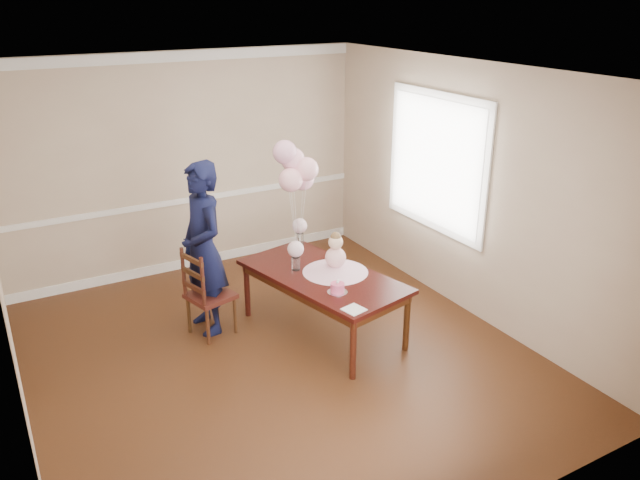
# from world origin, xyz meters

# --- Properties ---
(floor) EXTENTS (4.50, 5.00, 0.00)m
(floor) POSITION_xyz_m (0.00, 0.00, 0.00)
(floor) COLOR #351B0D
(floor) RESTS_ON ground
(ceiling) EXTENTS (4.50, 5.00, 0.02)m
(ceiling) POSITION_xyz_m (0.00, 0.00, 2.70)
(ceiling) COLOR white
(ceiling) RESTS_ON wall_back
(wall_back) EXTENTS (4.50, 0.02, 2.70)m
(wall_back) POSITION_xyz_m (0.00, 2.50, 1.35)
(wall_back) COLOR tan
(wall_back) RESTS_ON floor
(wall_front) EXTENTS (4.50, 0.02, 2.70)m
(wall_front) POSITION_xyz_m (0.00, -2.50, 1.35)
(wall_front) COLOR tan
(wall_front) RESTS_ON floor
(wall_right) EXTENTS (0.02, 5.00, 2.70)m
(wall_right) POSITION_xyz_m (2.25, 0.00, 1.35)
(wall_right) COLOR tan
(wall_right) RESTS_ON floor
(chair_rail_trim) EXTENTS (4.50, 0.02, 0.07)m
(chair_rail_trim) POSITION_xyz_m (0.00, 2.49, 0.90)
(chair_rail_trim) COLOR white
(chair_rail_trim) RESTS_ON wall_back
(crown_molding) EXTENTS (4.50, 0.02, 0.12)m
(crown_molding) POSITION_xyz_m (0.00, 2.49, 2.63)
(crown_molding) COLOR white
(crown_molding) RESTS_ON wall_back
(baseboard_trim) EXTENTS (4.50, 0.02, 0.12)m
(baseboard_trim) POSITION_xyz_m (0.00, 2.49, 0.06)
(baseboard_trim) COLOR white
(baseboard_trim) RESTS_ON floor
(window_frame) EXTENTS (0.02, 1.66, 1.56)m
(window_frame) POSITION_xyz_m (2.23, 0.50, 1.55)
(window_frame) COLOR white
(window_frame) RESTS_ON wall_right
(window_blinds) EXTENTS (0.01, 1.50, 1.40)m
(window_blinds) POSITION_xyz_m (2.21, 0.50, 1.55)
(window_blinds) COLOR silver
(window_blinds) RESTS_ON wall_right
(dining_table_top) EXTENTS (1.25, 1.92, 0.04)m
(dining_table_top) POSITION_xyz_m (0.61, 0.21, 0.64)
(dining_table_top) COLOR black
(dining_table_top) RESTS_ON table_leg_fl
(table_apron) EXTENTS (1.15, 1.81, 0.09)m
(table_apron) POSITION_xyz_m (0.61, 0.21, 0.57)
(table_apron) COLOR black
(table_apron) RESTS_ON table_leg_fl
(table_leg_fl) EXTENTS (0.07, 0.07, 0.62)m
(table_leg_fl) POSITION_xyz_m (0.42, -0.67, 0.31)
(table_leg_fl) COLOR black
(table_leg_fl) RESTS_ON floor
(table_leg_fr) EXTENTS (0.07, 0.07, 0.62)m
(table_leg_fr) POSITION_xyz_m (1.15, -0.51, 0.31)
(table_leg_fr) COLOR black
(table_leg_fr) RESTS_ON floor
(table_leg_bl) EXTENTS (0.07, 0.07, 0.62)m
(table_leg_bl) POSITION_xyz_m (0.06, 0.92, 0.31)
(table_leg_bl) COLOR black
(table_leg_bl) RESTS_ON floor
(table_leg_br) EXTENTS (0.07, 0.07, 0.62)m
(table_leg_br) POSITION_xyz_m (0.79, 1.08, 0.31)
(table_leg_br) COLOR black
(table_leg_br) RESTS_ON floor
(baby_skirt) EXTENTS (0.80, 0.80, 0.09)m
(baby_skirt) POSITION_xyz_m (0.75, 0.19, 0.71)
(baby_skirt) COLOR #EAACC8
(baby_skirt) RESTS_ON dining_table_top
(baby_torso) EXTENTS (0.21, 0.21, 0.21)m
(baby_torso) POSITION_xyz_m (0.75, 0.19, 0.82)
(baby_torso) COLOR #FFA1CF
(baby_torso) RESTS_ON baby_skirt
(baby_head) EXTENTS (0.15, 0.15, 0.15)m
(baby_head) POSITION_xyz_m (0.75, 0.19, 0.99)
(baby_head) COLOR beige
(baby_head) RESTS_ON baby_torso
(baby_hair) EXTENTS (0.11, 0.11, 0.11)m
(baby_hair) POSITION_xyz_m (0.75, 0.19, 1.04)
(baby_hair) COLOR brown
(baby_hair) RESTS_ON baby_head
(cake_platter) EXTENTS (0.23, 0.23, 0.01)m
(cake_platter) POSITION_xyz_m (0.52, -0.22, 0.67)
(cake_platter) COLOR silver
(cake_platter) RESTS_ON dining_table_top
(birthday_cake) EXTENTS (0.16, 0.16, 0.09)m
(birthday_cake) POSITION_xyz_m (0.52, -0.22, 0.71)
(birthday_cake) COLOR #DD4675
(birthday_cake) RESTS_ON cake_platter
(cake_flower_a) EXTENTS (0.03, 0.03, 0.03)m
(cake_flower_a) POSITION_xyz_m (0.52, -0.22, 0.77)
(cake_flower_a) COLOR white
(cake_flower_a) RESTS_ON birthday_cake
(cake_flower_b) EXTENTS (0.03, 0.03, 0.03)m
(cake_flower_b) POSITION_xyz_m (0.54, -0.20, 0.77)
(cake_flower_b) COLOR white
(cake_flower_b) RESTS_ON birthday_cake
(rose_vase_near) EXTENTS (0.11, 0.11, 0.14)m
(rose_vase_near) POSITION_xyz_m (0.42, 0.43, 0.73)
(rose_vase_near) COLOR silver
(rose_vase_near) RESTS_ON dining_table_top
(roses_near) EXTENTS (0.17, 0.17, 0.17)m
(roses_near) POSITION_xyz_m (0.42, 0.43, 0.89)
(roses_near) COLOR silver
(roses_near) RESTS_ON rose_vase_near
(rose_vase_far) EXTENTS (0.11, 0.11, 0.14)m
(rose_vase_far) POSITION_xyz_m (0.77, 1.01, 0.73)
(rose_vase_far) COLOR silver
(rose_vase_far) RESTS_ON dining_table_top
(roses_far) EXTENTS (0.17, 0.17, 0.17)m
(roses_far) POSITION_xyz_m (0.77, 1.01, 0.89)
(roses_far) COLOR beige
(roses_far) RESTS_ON rose_vase_far
(napkin) EXTENTS (0.21, 0.21, 0.01)m
(napkin) POSITION_xyz_m (0.47, -0.60, 0.67)
(napkin) COLOR white
(napkin) RESTS_ON dining_table_top
(balloon_weight) EXTENTS (0.04, 0.04, 0.02)m
(balloon_weight) POSITION_xyz_m (0.58, 0.70, 0.67)
(balloon_weight) COLOR silver
(balloon_weight) RESTS_ON dining_table_top
(balloon_a) EXTENTS (0.25, 0.25, 0.25)m
(balloon_a) POSITION_xyz_m (0.50, 0.68, 1.55)
(balloon_a) COLOR #FFB4C3
(balloon_a) RESTS_ON balloon_ribbon_a
(balloon_b) EXTENTS (0.25, 0.25, 0.25)m
(balloon_b) POSITION_xyz_m (0.68, 0.68, 1.64)
(balloon_b) COLOR #FFB4C6
(balloon_b) RESTS_ON balloon_ribbon_b
(balloon_c) EXTENTS (0.25, 0.25, 0.25)m
(balloon_c) POSITION_xyz_m (0.58, 0.79, 1.72)
(balloon_c) COLOR #F7AFC9
(balloon_c) RESTS_ON balloon_ribbon_c
(balloon_d) EXTENTS (0.25, 0.25, 0.25)m
(balloon_d) POSITION_xyz_m (0.49, 0.79, 1.81)
(balloon_d) COLOR #E4A1C5
(balloon_d) RESTS_ON balloon_ribbon_d
(balloon_e) EXTENTS (0.25, 0.25, 0.25)m
(balloon_e) POSITION_xyz_m (0.70, 0.80, 1.50)
(balloon_e) COLOR #FFB4D0
(balloon_e) RESTS_ON balloon_ribbon_e
(balloon_ribbon_a) EXTENTS (0.08, 0.02, 0.74)m
(balloon_ribbon_a) POSITION_xyz_m (0.54, 0.69, 1.04)
(balloon_ribbon_a) COLOR silver
(balloon_ribbon_a) RESTS_ON balloon_weight
(balloon_ribbon_b) EXTENTS (0.10, 0.03, 0.83)m
(balloon_ribbon_b) POSITION_xyz_m (0.63, 0.69, 1.09)
(balloon_ribbon_b) COLOR white
(balloon_ribbon_b) RESTS_ON balloon_weight
(balloon_ribbon_c) EXTENTS (0.01, 0.09, 0.92)m
(balloon_ribbon_c) POSITION_xyz_m (0.58, 0.74, 1.13)
(balloon_ribbon_c) COLOR white
(balloon_ribbon_c) RESTS_ON balloon_weight
(balloon_ribbon_d) EXTENTS (0.09, 0.07, 1.00)m
(balloon_ribbon_d) POSITION_xyz_m (0.54, 0.74, 1.18)
(balloon_ribbon_d) COLOR white
(balloon_ribbon_d) RESTS_ON balloon_weight
(balloon_ribbon_e) EXTENTS (0.11, 0.09, 0.69)m
(balloon_ribbon_e) POSITION_xyz_m (0.64, 0.75, 1.02)
(balloon_ribbon_e) COLOR silver
(balloon_ribbon_e) RESTS_ON balloon_weight
(dining_chair_seat) EXTENTS (0.51, 0.51, 0.05)m
(dining_chair_seat) POSITION_xyz_m (-0.40, 0.76, 0.42)
(dining_chair_seat) COLOR #3E1611
(dining_chair_seat) RESTS_ON chair_leg_fl
(chair_leg_fl) EXTENTS (0.05, 0.05, 0.41)m
(chair_leg_fl) POSITION_xyz_m (-0.52, 0.55, 0.20)
(chair_leg_fl) COLOR #3B1D10
(chair_leg_fl) RESTS_ON floor
(chair_leg_fr) EXTENTS (0.05, 0.05, 0.41)m
(chair_leg_fr) POSITION_xyz_m (-0.20, 0.64, 0.20)
(chair_leg_fr) COLOR #351D0E
(chair_leg_fr) RESTS_ON floor
(chair_leg_bl) EXTENTS (0.05, 0.05, 0.41)m
(chair_leg_bl) POSITION_xyz_m (-0.61, 0.88, 0.20)
(chair_leg_bl) COLOR #321C0D
(chair_leg_bl) RESTS_ON floor
(chair_leg_br) EXTENTS (0.05, 0.05, 0.41)m
(chair_leg_br) POSITION_xyz_m (-0.28, 0.96, 0.20)
(chair_leg_br) COLOR black
(chair_leg_br) RESTS_ON floor
(chair_back_post_l) EXTENTS (0.05, 0.05, 0.53)m
(chair_back_post_l) POSITION_xyz_m (-0.54, 0.54, 0.70)
(chair_back_post_l) COLOR #34150E
(chair_back_post_l) RESTS_ON dining_chair_seat
(chair_back_post_r) EXTENTS (0.05, 0.05, 0.53)m
(chair_back_post_r) POSITION_xyz_m (-0.63, 0.87, 0.70)
(chair_back_post_r) COLOR #34150E
(chair_back_post_r) RESTS_ON dining_chair_seat
(chair_slat_low) EXTENTS (0.12, 0.37, 0.05)m
(chair_slat_low) POSITION_xyz_m (-0.59, 0.71, 0.58)
(chair_slat_low) COLOR #33170E
(chair_slat_low) RESTS_ON dining_chair_seat
(chair_slat_mid) EXTENTS (0.12, 0.37, 0.05)m
(chair_slat_mid) POSITION_xyz_m (-0.59, 0.71, 0.74)
(chair_slat_mid) COLOR #331B0E
(chair_slat_mid) RESTS_ON dining_chair_seat
(chair_slat_top) EXTENTS (0.12, 0.37, 0.05)m
(chair_slat_top) POSITION_xyz_m (-0.59, 0.71, 0.89)
(chair_slat_top) COLOR #3C1F10
(chair_slat_top) RESTS_ON dining_chair_seat
(woman) EXTENTS (0.48, 0.69, 1.81)m
(woman) POSITION_xyz_m (-0.40, 0.87, 0.90)
(woman) COLOR black
(woman) RESTS_ON floor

